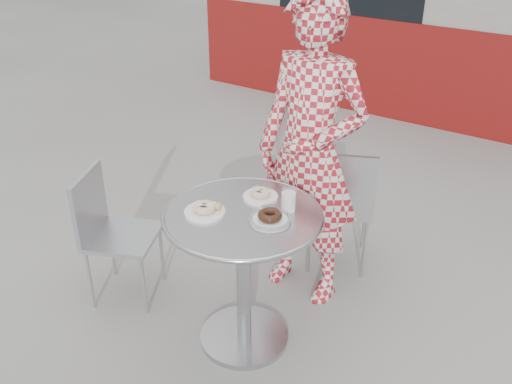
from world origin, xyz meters
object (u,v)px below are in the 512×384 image
Objects in this scene: chair_left at (124,259)px; seated_person at (311,154)px; bistro_table at (243,247)px; plate_near at (205,209)px; plate_far at (260,194)px; milk_cup at (288,201)px; plate_checker at (270,218)px; chair_far at (338,227)px.

seated_person is at bearing -76.04° from chair_left.
plate_near reaches higher than bistro_table.
chair_left is 4.47× the size of plate_far.
chair_left is 1.17m from milk_cup.
bistro_table is 0.26m from plate_checker.
bistro_table is 1.00× the size of chair_left.
chair_far is at bearing 85.88° from seated_person.
plate_checker reaches higher than chair_far.
plate_far is at bearing 64.01° from plate_near.
plate_far reaches higher than chair_left.
bistro_table is at bearing 32.25° from plate_near.
chair_far is at bearing 85.60° from bistro_table.
chair_left is 1.01m from plate_far.
chair_far is 7.11× the size of milk_cup.
chair_far is 0.47× the size of seated_person.
plate_far is 0.23m from plate_checker.
plate_near is at bearing -159.80° from plate_checker.
bistro_table is 4.02× the size of plate_near.
plate_far is 0.90× the size of plate_near.
seated_person is at bearing 86.88° from bistro_table.
plate_near is (-0.15, -0.10, 0.21)m from bistro_table.
bistro_table is at bearing 60.85° from chair_far.
milk_cup is at bearing -10.24° from plate_far.
plate_checker is (0.16, -0.17, -0.00)m from plate_far.
plate_near is (-0.18, -0.69, -0.08)m from seated_person.
bistro_table is 0.95× the size of chair_far.
seated_person is 8.87× the size of plate_checker.
seated_person reaches higher than plate_far.
plate_far is at bearing 134.72° from plate_checker.
plate_far is (-0.02, 0.18, 0.21)m from bistro_table.
seated_person reaches higher than plate_near.
chair_left is 1.25m from seated_person.
seated_person is 0.47m from milk_cup.
plate_far is (-0.09, -0.76, 0.55)m from chair_far.
bistro_table is at bearing -109.43° from chair_left.
milk_cup is at bearing -101.90° from chair_left.
plate_checker is at bearing -109.35° from chair_left.
seated_person is (-0.04, -0.34, 0.63)m from chair_far.
bistro_table is at bearing -90.63° from seated_person.
chair_far is 4.18× the size of plate_checker.
chair_far is at bearing -65.56° from chair_left.
seated_person is (0.03, 0.60, 0.29)m from bistro_table.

